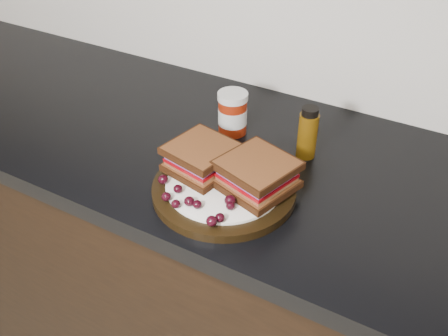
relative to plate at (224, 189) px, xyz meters
The scene contains 29 objects.
base_cabinets 0.55m from the plate, 150.89° to the left, with size 3.96×0.58×0.86m, color black.
countertop 0.28m from the plate, 150.89° to the left, with size 3.98×0.60×0.04m, color black.
plate is the anchor object (origin of this frame).
sandwich_left 0.08m from the plate, 163.10° to the left, with size 0.12×0.12×0.05m, color brown, non-canonical shape.
sandwich_right 0.08m from the plate, 19.99° to the left, with size 0.13×0.13×0.06m, color brown, non-canonical shape.
grape_0 0.12m from the plate, 150.32° to the right, with size 0.02×0.02×0.02m, color black.
grape_1 0.09m from the plate, 132.60° to the right, with size 0.02×0.02×0.02m, color black.
grape_2 0.12m from the plate, 124.77° to the right, with size 0.02×0.02×0.02m, color black.
grape_3 0.11m from the plate, 111.45° to the right, with size 0.02×0.02×0.02m, color black.
grape_4 0.09m from the plate, 104.76° to the right, with size 0.02×0.02×0.02m, color black.
grape_5 0.09m from the plate, 94.35° to the right, with size 0.02×0.02×0.02m, color black.
grape_6 0.12m from the plate, 70.80° to the right, with size 0.02×0.02×0.02m, color black.
grape_7 0.11m from the plate, 64.40° to the right, with size 0.02×0.02×0.02m, color black.
grape_8 0.08m from the plate, 52.00° to the right, with size 0.02×0.02×0.02m, color black.
grape_9 0.07m from the plate, 50.61° to the right, with size 0.02×0.02×0.02m, color black.
grape_10 0.10m from the plate, 15.65° to the right, with size 0.02×0.02×0.02m, color black.
grape_11 0.08m from the plate, ahead, with size 0.02×0.02×0.02m, color black.
grape_12 0.09m from the plate, ahead, with size 0.02×0.02×0.02m, color black.
grape_13 0.09m from the plate, 30.91° to the left, with size 0.02×0.02×0.02m, color black.
grape_14 0.08m from the plate, 116.12° to the left, with size 0.02×0.02×0.02m, color black.
grape_15 0.06m from the plate, 148.30° to the left, with size 0.02×0.02×0.02m, color black.
grape_16 0.09m from the plate, 160.65° to the left, with size 0.02×0.02×0.02m, color black.
grape_17 0.08m from the plate, 167.71° to the left, with size 0.02×0.02×0.02m, color black.
grape_18 0.10m from the plate, 165.65° to the right, with size 0.02×0.02×0.02m, color black.
grape_19 0.08m from the plate, 142.10° to the left, with size 0.02×0.02×0.02m, color black.
grape_20 0.05m from the plate, 165.89° to the left, with size 0.02×0.02×0.02m, color black.
grape_21 0.07m from the plate, behind, with size 0.02×0.02×0.01m, color black.
condiment_jar 0.23m from the plate, 114.43° to the left, with size 0.07×0.07×0.10m, color maroon.
oil_bottle 0.22m from the plate, 65.39° to the left, with size 0.04×0.04×0.12m, color #533508.
Camera 1 is at (0.61, 0.91, 1.52)m, focal length 40.00 mm.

